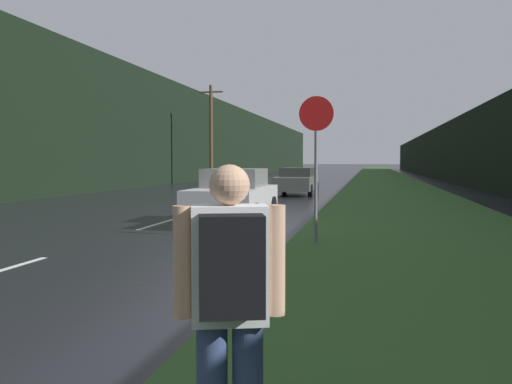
{
  "coord_description": "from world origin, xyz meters",
  "views": [
    {
      "loc": [
        5.74,
        -1.02,
        1.74
      ],
      "look_at": [
        2.63,
        13.76,
        0.88
      ],
      "focal_mm": 38.0,
      "sensor_mm": 36.0,
      "label": 1
    }
  ],
  "objects_px": {
    "stop_sign": "(316,152)",
    "hitchhiker_with_backpack": "(230,303)",
    "car_passing_near": "(234,196)",
    "car_passing_far": "(297,181)"
  },
  "relations": [
    {
      "from": "stop_sign",
      "to": "hitchhiker_with_backpack",
      "type": "bearing_deg",
      "value": -87.35
    },
    {
      "from": "hitchhiker_with_backpack",
      "to": "car_passing_far",
      "type": "bearing_deg",
      "value": 79.28
    },
    {
      "from": "hitchhiker_with_backpack",
      "to": "car_passing_near",
      "type": "bearing_deg",
      "value": 86.66
    },
    {
      "from": "hitchhiker_with_backpack",
      "to": "car_passing_far",
      "type": "distance_m",
      "value": 25.31
    },
    {
      "from": "stop_sign",
      "to": "car_passing_far",
      "type": "height_order",
      "value": "stop_sign"
    },
    {
      "from": "stop_sign",
      "to": "car_passing_far",
      "type": "xyz_separation_m",
      "value": [
        -2.61,
        16.44,
        -1.22
      ]
    },
    {
      "from": "stop_sign",
      "to": "car_passing_near",
      "type": "relative_size",
      "value": 0.77
    },
    {
      "from": "stop_sign",
      "to": "hitchhiker_with_backpack",
      "type": "relative_size",
      "value": 1.8
    },
    {
      "from": "car_passing_near",
      "to": "hitchhiker_with_backpack",
      "type": "bearing_deg",
      "value": 104.21
    },
    {
      "from": "car_passing_far",
      "to": "hitchhiker_with_backpack",
      "type": "bearing_deg",
      "value": 96.83
    }
  ]
}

